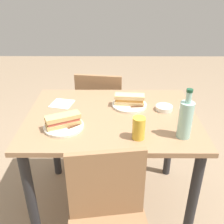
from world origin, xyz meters
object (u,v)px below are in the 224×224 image
baguette_sandwich_near (63,120)px  water_bottle (186,119)px  knife_near (68,129)px  knife_far (131,107)px  plate_near (64,126)px  olive_bowl (164,108)px  plate_far (129,105)px  beer_glass (139,128)px  dining_table (112,132)px  chair_near (101,110)px  baguette_sandwich_far (130,99)px

baguette_sandwich_near → water_bottle: 0.68m
knife_near → knife_far: same height
plate_near → olive_bowl: 0.66m
plate_far → knife_near: bearing=41.4°
plate_near → beer_glass: beer_glass is taller
dining_table → chair_near: 0.62m
dining_table → water_bottle: bearing=147.7°
baguette_sandwich_far → beer_glass: 0.39m
baguette_sandwich_near → knife_near: baguette_sandwich_near is taller
baguette_sandwich_near → beer_glass: beer_glass is taller
chair_near → dining_table: bearing=99.6°
baguette_sandwich_near → water_bottle: water_bottle is taller
chair_near → olive_bowl: 0.75m
beer_glass → knife_near: bearing=-9.7°
dining_table → water_bottle: size_ratio=3.80×
baguette_sandwich_near → olive_bowl: baguette_sandwich_near is taller
plate_far → water_bottle: water_bottle is taller
chair_near → knife_near: 0.86m
knife_far → knife_near: bearing=36.1°
plate_far → water_bottle: size_ratio=0.82×
knife_far → olive_bowl: bearing=177.9°
dining_table → beer_glass: beer_glass is taller
dining_table → plate_near: bearing=29.1°
chair_near → knife_near: (0.15, 0.79, 0.30)m
baguette_sandwich_near → knife_near: bearing=128.0°
baguette_sandwich_near → knife_near: 0.06m
plate_near → baguette_sandwich_far: 0.49m
knife_near → water_bottle: 0.65m
baguette_sandwich_near → plate_far: size_ratio=0.90×
chair_near → plate_near: size_ratio=3.66×
beer_glass → olive_bowl: beer_glass is taller
plate_near → dining_table: bearing=-150.9°
dining_table → chair_near: (0.10, -0.60, -0.16)m
plate_near → baguette_sandwich_far: baguette_sandwich_far is taller
chair_near → beer_glass: (-0.24, 0.86, 0.35)m
baguette_sandwich_far → olive_bowl: bearing=165.2°
water_bottle → olive_bowl: bearing=-80.8°
baguette_sandwich_near → plate_far: (-0.40, -0.28, -0.04)m
plate_near → knife_near: size_ratio=1.58×
baguette_sandwich_near → baguette_sandwich_far: bearing=-144.5°
dining_table → knife_far: (-0.12, -0.08, 0.15)m
plate_near → olive_bowl: olive_bowl is taller
baguette_sandwich_far → knife_far: size_ratio=1.12×
plate_near → knife_near: 0.05m
olive_bowl → water_bottle: bearing=99.2°
dining_table → beer_glass: (-0.14, 0.26, 0.19)m
chair_near → water_bottle: water_bottle is taller
beer_glass → olive_bowl: 0.39m
dining_table → plate_far: (-0.12, -0.13, 0.13)m
dining_table → baguette_sandwich_near: 0.37m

